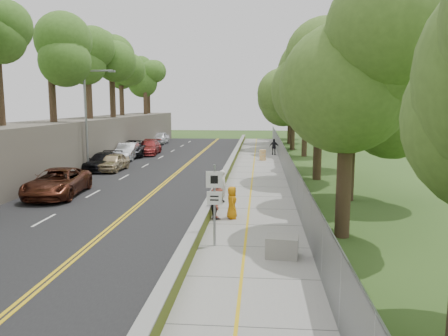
{
  "coord_description": "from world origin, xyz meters",
  "views": [
    {
      "loc": [
        2.72,
        -18.85,
        5.38
      ],
      "look_at": [
        0.5,
        8.0,
        1.4
      ],
      "focal_mm": 35.0,
      "sensor_mm": 36.0,
      "label": 1
    }
  ],
  "objects": [
    {
      "name": "trees_embankment",
      "position": [
        -13.0,
        15.0,
        10.5
      ],
      "size": [
        6.4,
        66.0,
        13.0
      ],
      "primitive_type": null,
      "color": "#4A7D28",
      "rests_on": "rock_embankment"
    },
    {
      "name": "ground",
      "position": [
        0.0,
        0.0,
        0.0
      ],
      "size": [
        140.0,
        140.0,
        0.0
      ],
      "primitive_type": "plane",
      "color": "#33511E",
      "rests_on": "ground"
    },
    {
      "name": "rock_embankment",
      "position": [
        -13.5,
        15.0,
        2.0
      ],
      "size": [
        5.0,
        66.0,
        4.0
      ],
      "primitive_type": "cube",
      "color": "#595147",
      "rests_on": "ground"
    },
    {
      "name": "painter_1",
      "position": [
        0.75,
        4.31,
        0.94
      ],
      "size": [
        0.58,
        0.74,
        1.78
      ],
      "primitive_type": "imported",
      "rotation": [
        0.0,
        0.0,
        1.83
      ],
      "color": "silver",
      "rests_on": "sidewalk"
    },
    {
      "name": "sidewalk",
      "position": [
        2.55,
        15.0,
        0.03
      ],
      "size": [
        4.2,
        66.0,
        0.05
      ],
      "primitive_type": "cube",
      "color": "gray",
      "rests_on": "ground"
    },
    {
      "name": "painter_3",
      "position": [
        0.75,
        1.0,
        0.82
      ],
      "size": [
        0.66,
        1.04,
        1.54
      ],
      "primitive_type": "imported",
      "rotation": [
        0.0,
        0.0,
        1.66
      ],
      "color": "brown",
      "rests_on": "sidewalk"
    },
    {
      "name": "car_6",
      "position": [
        -10.19,
        24.73,
        0.85
      ],
      "size": [
        2.88,
        5.91,
        1.62
      ],
      "primitive_type": "imported",
      "rotation": [
        0.0,
        0.0,
        0.03
      ],
      "color": "black",
      "rests_on": "road"
    },
    {
      "name": "chainlink_fence",
      "position": [
        4.65,
        15.0,
        1.0
      ],
      "size": [
        0.04,
        66.0,
        2.0
      ],
      "primitive_type": "cube",
      "color": "slate",
      "rests_on": "ground"
    },
    {
      "name": "car_7",
      "position": [
        -9.0,
        26.26,
        0.8
      ],
      "size": [
        2.44,
        5.36,
        1.52
      ],
      "primitive_type": "imported",
      "rotation": [
        0.0,
        0.0,
        0.06
      ],
      "color": "maroon",
      "rests_on": "road"
    },
    {
      "name": "car_3",
      "position": [
        -9.94,
        15.22,
        0.75
      ],
      "size": [
        2.11,
        4.92,
        1.41
      ],
      "primitive_type": "imported",
      "rotation": [
        0.0,
        0.0,
        -0.03
      ],
      "color": "black",
      "rests_on": "road"
    },
    {
      "name": "streetlight",
      "position": [
        -10.46,
        14.0,
        4.64
      ],
      "size": [
        2.52,
        0.22,
        8.0
      ],
      "color": "gray",
      "rests_on": "ground"
    },
    {
      "name": "painter_2",
      "position": [
        0.75,
        1.0,
        0.95
      ],
      "size": [
        0.89,
        1.02,
        1.8
      ],
      "primitive_type": "imported",
      "rotation": [
        0.0,
        0.0,
        1.84
      ],
      "color": "black",
      "rests_on": "sidewalk"
    },
    {
      "name": "car_4",
      "position": [
        -9.0,
        14.92,
        0.75
      ],
      "size": [
        1.84,
        4.2,
        1.41
      ],
      "primitive_type": "imported",
      "rotation": [
        0.0,
        0.0,
        -0.04
      ],
      "color": "tan",
      "rests_on": "road"
    },
    {
      "name": "signpost",
      "position": [
        1.05,
        -3.02,
        1.96
      ],
      "size": [
        0.62,
        0.09,
        3.1
      ],
      "color": "gray",
      "rests_on": "sidewalk"
    },
    {
      "name": "car_5",
      "position": [
        -10.02,
        22.06,
        0.83
      ],
      "size": [
        2.02,
        4.91,
        1.58
      ],
      "primitive_type": "imported",
      "rotation": [
        0.0,
        0.0,
        0.07
      ],
      "color": "silver",
      "rests_on": "road"
    },
    {
      "name": "jersey_barrier",
      "position": [
        0.25,
        15.0,
        0.3
      ],
      "size": [
        0.42,
        66.0,
        0.6
      ],
      "primitive_type": "cube",
      "color": "#AED416",
      "rests_on": "ground"
    },
    {
      "name": "road",
      "position": [
        -5.4,
        15.0,
        0.02
      ],
      "size": [
        11.2,
        66.0,
        0.04
      ],
      "primitive_type": "cube",
      "color": "black",
      "rests_on": "ground"
    },
    {
      "name": "concrete_block",
      "position": [
        3.54,
        -4.0,
        0.42
      ],
      "size": [
        1.2,
        0.96,
        0.74
      ],
      "primitive_type": "cube",
      "rotation": [
        0.0,
        0.0,
        -0.11
      ],
      "color": "gray",
      "rests_on": "sidewalk"
    },
    {
      "name": "trees_fenceside",
      "position": [
        7.0,
        15.0,
        7.0
      ],
      "size": [
        7.0,
        66.0,
        14.0
      ],
      "primitive_type": null,
      "color": "#537A2C",
      "rests_on": "ground"
    },
    {
      "name": "car_8",
      "position": [
        -10.6,
        38.42,
        0.85
      ],
      "size": [
        1.92,
        4.74,
        1.61
      ],
      "primitive_type": "imported",
      "rotation": [
        0.0,
        0.0,
        0.0
      ],
      "color": "white",
      "rests_on": "road"
    },
    {
      "name": "person_far",
      "position": [
        4.2,
        26.9,
        0.89
      ],
      "size": [
        1.02,
        0.48,
        1.69
      ],
      "primitive_type": "imported",
      "rotation": [
        0.0,
        0.0,
        3.07
      ],
      "color": "black",
      "rests_on": "sidewalk"
    },
    {
      "name": "car_2",
      "position": [
        -9.0,
        5.22,
        0.84
      ],
      "size": [
        3.18,
        5.96,
        1.59
      ],
      "primitive_type": "imported",
      "rotation": [
        0.0,
        0.0,
        0.1
      ],
      "color": "#562617",
      "rests_on": "road"
    },
    {
      "name": "painter_0",
      "position": [
        1.45,
        1.0,
        0.81
      ],
      "size": [
        0.58,
        0.8,
        1.53
      ],
      "primitive_type": "imported",
      "rotation": [
        0.0,
        0.0,
        1.7
      ],
      "color": "orange",
      "rests_on": "sidewalk"
    },
    {
      "name": "construction_barrel",
      "position": [
        3.0,
        22.37,
        0.55
      ],
      "size": [
        0.61,
        0.61,
        1.01
      ],
      "primitive_type": "cylinder",
      "color": "#FF980D",
      "rests_on": "sidewalk"
    }
  ]
}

